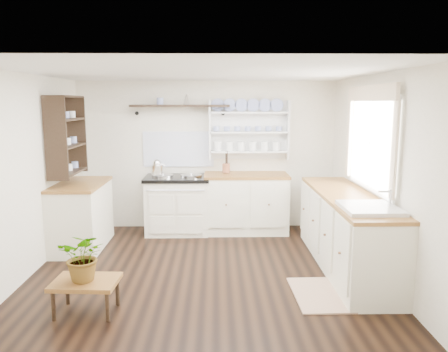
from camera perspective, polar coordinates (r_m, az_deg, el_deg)
The scene contains 19 objects.
floor at distance 5.30m, azimuth -2.58°, elevation -12.27°, with size 4.00×3.80×0.01m, color black.
wall_back at distance 6.87m, azimuth -2.24°, elevation 2.72°, with size 4.00×0.02×2.30m, color beige.
wall_right at distance 5.32m, azimuth 19.38°, elevation 0.14°, with size 0.02×3.80×2.30m, color beige.
wall_left at distance 5.43m, azimuth -24.29°, elevation 0.00°, with size 0.02×3.80×2.30m, color beige.
ceiling at distance 4.93m, azimuth -2.79°, elevation 13.37°, with size 4.00×3.80×0.01m, color white.
window at distance 5.40m, azimuth 18.57°, elevation 4.75°, with size 0.08×1.55×1.22m.
aga_cooker at distance 6.69m, azimuth -6.08°, elevation -3.67°, with size 0.97×0.68×0.90m.
back_cabinets at distance 6.71m, azimuth 2.89°, elevation -3.44°, with size 1.27×0.63×0.90m.
right_cabinets at distance 5.47m, azimuth 15.65°, elevation -6.84°, with size 0.62×2.43×0.90m.
belfast_sink at distance 4.69m, azimuth 18.45°, elevation -5.41°, with size 0.55×0.60×0.45m.
left_cabinets at distance 6.29m, azimuth -18.12°, elevation -4.81°, with size 0.62×1.13×0.90m.
plate_rack at distance 6.81m, azimuth 3.24°, elevation 6.08°, with size 1.20×0.22×0.90m.
high_shelf at distance 6.72m, azimuth -5.76°, elevation 9.01°, with size 1.50×0.29×0.16m.
left_shelving at distance 6.16m, azimuth -19.90°, elevation 5.09°, with size 0.28×0.80×1.05m, color black.
kettle at distance 6.50m, azimuth -8.73°, elevation 1.18°, with size 0.17×0.17×0.21m, color silver, non-canonical shape.
utensil_crock at distance 6.68m, azimuth 0.27°, elevation 1.03°, with size 0.12×0.12×0.14m, color #975637.
center_table at distance 4.43m, azimuth -17.60°, elevation -13.36°, with size 0.62×0.46×0.33m.
potted_plant at distance 4.33m, azimuth -17.80°, elevation -9.93°, with size 0.43×0.37×0.47m, color #3F7233.
floor_rug at distance 4.80m, azimuth 12.47°, elevation -14.86°, with size 0.55×0.85×0.02m, color #8F6753.
Camera 1 is at (0.14, -4.92, 1.98)m, focal length 35.00 mm.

